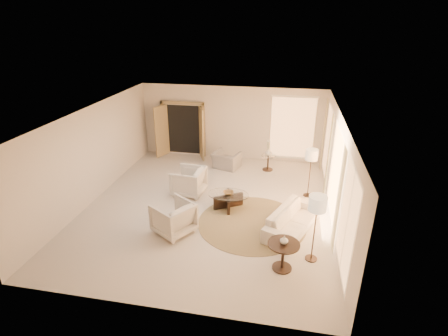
% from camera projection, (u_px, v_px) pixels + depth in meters
% --- Properties ---
extents(room, '(7.04, 8.04, 2.83)m').
position_uv_depth(room, '(207.00, 163.00, 9.75)').
color(room, beige).
rests_on(room, ground).
extents(windows_right, '(0.10, 6.40, 2.40)m').
position_uv_depth(windows_right, '(334.00, 172.00, 9.27)').
color(windows_right, '#EEA55F').
rests_on(windows_right, room).
extents(window_back_corner, '(1.70, 0.10, 2.40)m').
position_uv_depth(window_back_corner, '(292.00, 128.00, 12.93)').
color(window_back_corner, '#EEA55F').
rests_on(window_back_corner, room).
extents(curtains_right, '(0.06, 5.20, 2.60)m').
position_uv_depth(curtains_right, '(330.00, 161.00, 10.10)').
color(curtains_right, '#C5BB87').
rests_on(curtains_right, room).
extents(french_doors, '(1.95, 0.66, 2.16)m').
position_uv_depth(french_doors, '(183.00, 130.00, 13.65)').
color(french_doors, tan).
rests_on(french_doors, room).
extents(area_rug, '(3.50, 3.50, 0.01)m').
position_uv_depth(area_rug, '(252.00, 223.00, 9.48)').
color(area_rug, '#493A22').
rests_on(area_rug, room).
extents(sofa, '(1.54, 2.20, 0.60)m').
position_uv_depth(sofa, '(293.00, 220.00, 9.08)').
color(sofa, beige).
rests_on(sofa, room).
extents(armchair_left, '(0.94, 1.00, 0.94)m').
position_uv_depth(armchair_left, '(189.00, 180.00, 10.87)').
color(armchair_left, beige).
rests_on(armchair_left, room).
extents(armchair_right, '(1.19, 1.21, 0.93)m').
position_uv_depth(armchair_right, '(173.00, 216.00, 8.92)').
color(armchair_right, beige).
rests_on(armchair_right, room).
extents(accent_chair, '(1.05, 0.83, 0.80)m').
position_uv_depth(accent_chair, '(226.00, 158.00, 12.77)').
color(accent_chair, gray).
rests_on(accent_chair, room).
extents(coffee_table, '(1.58, 1.58, 0.44)m').
position_uv_depth(coffee_table, '(228.00, 199.00, 10.15)').
color(coffee_table, black).
rests_on(coffee_table, room).
extents(end_table, '(0.70, 0.70, 0.67)m').
position_uv_depth(end_table, '(283.00, 251.00, 7.60)').
color(end_table, black).
rests_on(end_table, room).
extents(side_table, '(0.49, 0.49, 0.57)m').
position_uv_depth(side_table, '(268.00, 161.00, 12.62)').
color(side_table, '#31241D').
rests_on(side_table, room).
extents(floor_lamp_near, '(0.37, 0.37, 1.54)m').
position_uv_depth(floor_lamp_near, '(312.00, 157.00, 10.41)').
color(floor_lamp_near, '#31241D').
rests_on(floor_lamp_near, room).
extents(floor_lamp_far, '(0.40, 0.40, 1.64)m').
position_uv_depth(floor_lamp_far, '(317.00, 207.00, 7.52)').
color(floor_lamp_far, '#31241D').
rests_on(floor_lamp_far, room).
extents(bowl, '(0.37, 0.37, 0.07)m').
position_uv_depth(bowl, '(228.00, 193.00, 10.07)').
color(bowl, brown).
rests_on(bowl, coffee_table).
extents(end_vase, '(0.22, 0.22, 0.19)m').
position_uv_depth(end_vase, '(284.00, 240.00, 7.48)').
color(end_vase, silver).
rests_on(end_vase, end_table).
extents(side_vase, '(0.26, 0.26, 0.25)m').
position_uv_depth(side_vase, '(268.00, 152.00, 12.49)').
color(side_vase, silver).
rests_on(side_vase, side_table).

